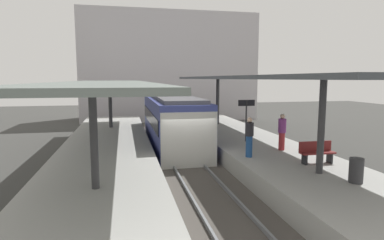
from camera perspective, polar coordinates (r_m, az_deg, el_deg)
name	(u,v)px	position (r m, az deg, el deg)	size (l,w,h in m)	color
ground_plane	(187,169)	(15.63, -0.89, -8.67)	(80.00, 80.00, 0.00)	#383835
platform_left	(105,163)	(15.25, -15.17, -7.39)	(4.40, 28.00, 1.00)	#9E9E99
platform_right	(261,155)	(16.63, 12.13, -6.07)	(4.40, 28.00, 1.00)	#9E9E99
track_ballast	(187,167)	(15.60, -0.89, -8.32)	(3.20, 28.00, 0.20)	#4C4742
rail_near_side	(172,164)	(15.44, -3.54, -7.85)	(0.08, 28.00, 0.14)	slate
rail_far_side	(202,163)	(15.70, 1.71, -7.57)	(0.08, 28.00, 0.14)	slate
commuter_train	(173,121)	(19.65, -3.46, -0.22)	(2.78, 10.23, 3.10)	#38428C
canopy_left	(104,84)	(16.16, -15.33, 6.14)	(4.18, 21.00, 3.16)	#333335
canopy_right	(252,78)	(17.47, 10.59, 7.26)	(4.18, 21.00, 3.45)	#333335
platform_bench	(316,152)	(13.60, 21.22, -5.25)	(1.40, 0.41, 0.86)	black
platform_sign	(246,111)	(17.12, 9.62, 1.59)	(0.90, 0.08, 2.21)	#262628
litter_bin	(356,170)	(11.65, 27.13, -7.97)	(0.44, 0.44, 0.80)	#2D2D30
passenger_near_bench	(282,131)	(15.50, 15.69, -1.96)	(0.36, 0.36, 1.69)	maroon
passenger_mid_platform	(249,137)	(13.81, 10.13, -2.91)	(0.36, 0.36, 1.70)	navy
station_building_backdrop	(168,67)	(35.09, -4.20, 9.28)	(18.00, 6.00, 11.00)	#B7B2B7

